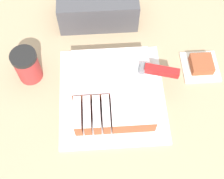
% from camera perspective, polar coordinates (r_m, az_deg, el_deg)
% --- Properties ---
extents(ground_plane, '(8.00, 8.00, 0.00)m').
position_cam_1_polar(ground_plane, '(1.79, 1.85, -15.49)').
color(ground_plane, '#7F705B').
extents(countertop, '(1.40, 1.10, 0.91)m').
position_cam_1_polar(countertop, '(1.34, 2.41, -11.26)').
color(countertop, tan).
rests_on(countertop, ground_plane).
extents(cake_board, '(0.31, 0.33, 0.01)m').
position_cam_1_polar(cake_board, '(0.93, 0.00, -0.96)').
color(cake_board, white).
rests_on(cake_board, countertop).
extents(cake, '(0.23, 0.25, 0.06)m').
position_cam_1_polar(cake, '(0.90, 0.20, 0.23)').
color(cake, '#994C2D').
rests_on(cake, cake_board).
extents(knife, '(0.29, 0.10, 0.02)m').
position_cam_1_polar(knife, '(0.89, 6.59, 3.75)').
color(knife, silver).
rests_on(knife, cake).
extents(coffee_cup, '(0.08, 0.08, 0.11)m').
position_cam_1_polar(coffee_cup, '(0.95, -15.25, 4.23)').
color(coffee_cup, '#B23333').
rests_on(coffee_cup, countertop).
extents(paper_napkin, '(0.11, 0.11, 0.01)m').
position_cam_1_polar(paper_napkin, '(1.02, 15.82, 4.01)').
color(paper_napkin, white).
rests_on(paper_napkin, countertop).
extents(brownie, '(0.07, 0.07, 0.03)m').
position_cam_1_polar(brownie, '(1.00, 16.05, 4.52)').
color(brownie, '#994C2D').
rests_on(brownie, paper_napkin).
extents(storage_box, '(0.26, 0.14, 0.11)m').
position_cam_1_polar(storage_box, '(1.06, -2.59, 14.99)').
color(storage_box, '#47474C').
rests_on(storage_box, countertop).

